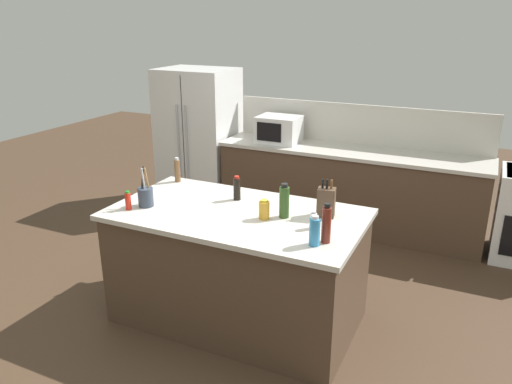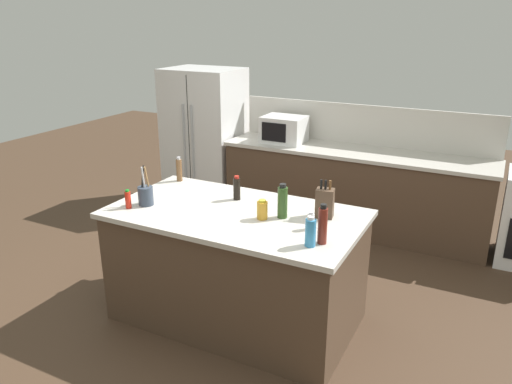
{
  "view_description": "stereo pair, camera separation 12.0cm",
  "coord_description": "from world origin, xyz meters",
  "px_view_note": "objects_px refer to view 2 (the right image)",
  "views": [
    {
      "loc": [
        1.65,
        -3.15,
        2.37
      ],
      "look_at": [
        0.0,
        0.35,
        0.99
      ],
      "focal_mm": 35.0,
      "sensor_mm": 36.0,
      "label": 1
    },
    {
      "loc": [
        1.76,
        -3.1,
        2.37
      ],
      "look_at": [
        0.0,
        0.35,
        0.99
      ],
      "focal_mm": 35.0,
      "sensor_mm": 36.0,
      "label": 2
    }
  ],
  "objects_px": {
    "hot_sauce_bottle": "(128,199)",
    "pepper_grinder": "(179,170)",
    "refrigerator": "(205,137)",
    "vinegar_bottle": "(323,225)",
    "olive_oil_bottle": "(283,202)",
    "honey_jar": "(262,210)",
    "dish_soap_bottle": "(310,232)",
    "knife_block": "(325,203)",
    "microwave": "(284,129)",
    "utensil_crock": "(146,195)",
    "salt_shaker": "(311,221)",
    "soy_sauce_bottle": "(237,188)"
  },
  "relations": [
    {
      "from": "hot_sauce_bottle",
      "to": "pepper_grinder",
      "type": "distance_m",
      "value": 0.74
    },
    {
      "from": "refrigerator",
      "to": "vinegar_bottle",
      "type": "height_order",
      "value": "refrigerator"
    },
    {
      "from": "vinegar_bottle",
      "to": "olive_oil_bottle",
      "type": "bearing_deg",
      "value": 145.41
    },
    {
      "from": "refrigerator",
      "to": "honey_jar",
      "type": "distance_m",
      "value": 3.01
    },
    {
      "from": "pepper_grinder",
      "to": "olive_oil_bottle",
      "type": "bearing_deg",
      "value": -17.23
    },
    {
      "from": "dish_soap_bottle",
      "to": "olive_oil_bottle",
      "type": "bearing_deg",
      "value": 134.96
    },
    {
      "from": "refrigerator",
      "to": "pepper_grinder",
      "type": "xyz_separation_m",
      "value": [
        0.89,
        -1.82,
        0.18
      ]
    },
    {
      "from": "knife_block",
      "to": "dish_soap_bottle",
      "type": "height_order",
      "value": "knife_block"
    },
    {
      "from": "dish_soap_bottle",
      "to": "vinegar_bottle",
      "type": "height_order",
      "value": "vinegar_bottle"
    },
    {
      "from": "vinegar_bottle",
      "to": "pepper_grinder",
      "type": "bearing_deg",
      "value": 157.78
    },
    {
      "from": "microwave",
      "to": "utensil_crock",
      "type": "height_order",
      "value": "utensil_crock"
    },
    {
      "from": "refrigerator",
      "to": "knife_block",
      "type": "distance_m",
      "value": 3.12
    },
    {
      "from": "microwave",
      "to": "hot_sauce_bottle",
      "type": "relative_size",
      "value": 3.19
    },
    {
      "from": "microwave",
      "to": "vinegar_bottle",
      "type": "xyz_separation_m",
      "value": [
        1.36,
        -2.42,
        -0.02
      ]
    },
    {
      "from": "salt_shaker",
      "to": "hot_sauce_bottle",
      "type": "distance_m",
      "value": 1.44
    },
    {
      "from": "utensil_crock",
      "to": "soy_sauce_bottle",
      "type": "distance_m",
      "value": 0.73
    },
    {
      "from": "microwave",
      "to": "utensil_crock",
      "type": "relative_size",
      "value": 1.52
    },
    {
      "from": "utensil_crock",
      "to": "vinegar_bottle",
      "type": "xyz_separation_m",
      "value": [
        1.49,
        -0.03,
        0.05
      ]
    },
    {
      "from": "salt_shaker",
      "to": "hot_sauce_bottle",
      "type": "relative_size",
      "value": 0.84
    },
    {
      "from": "soy_sauce_bottle",
      "to": "pepper_grinder",
      "type": "relative_size",
      "value": 0.9
    },
    {
      "from": "microwave",
      "to": "soy_sauce_bottle",
      "type": "bearing_deg",
      "value": -77.01
    },
    {
      "from": "olive_oil_bottle",
      "to": "vinegar_bottle",
      "type": "height_order",
      "value": "vinegar_bottle"
    },
    {
      "from": "microwave",
      "to": "olive_oil_bottle",
      "type": "distance_m",
      "value": 2.33
    },
    {
      "from": "utensil_crock",
      "to": "olive_oil_bottle",
      "type": "bearing_deg",
      "value": 13.21
    },
    {
      "from": "microwave",
      "to": "vinegar_bottle",
      "type": "distance_m",
      "value": 2.78
    },
    {
      "from": "refrigerator",
      "to": "soy_sauce_bottle",
      "type": "relative_size",
      "value": 8.6
    },
    {
      "from": "knife_block",
      "to": "salt_shaker",
      "type": "bearing_deg",
      "value": -102.35
    },
    {
      "from": "soy_sauce_bottle",
      "to": "vinegar_bottle",
      "type": "xyz_separation_m",
      "value": [
        0.9,
        -0.47,
        0.03
      ]
    },
    {
      "from": "soy_sauce_bottle",
      "to": "salt_shaker",
      "type": "distance_m",
      "value": 0.81
    },
    {
      "from": "salt_shaker",
      "to": "vinegar_bottle",
      "type": "bearing_deg",
      "value": -50.29
    },
    {
      "from": "soy_sauce_bottle",
      "to": "salt_shaker",
      "type": "bearing_deg",
      "value": -20.99
    },
    {
      "from": "microwave",
      "to": "soy_sauce_bottle",
      "type": "distance_m",
      "value": 2.01
    },
    {
      "from": "dish_soap_bottle",
      "to": "hot_sauce_bottle",
      "type": "bearing_deg",
      "value": -179.61
    },
    {
      "from": "olive_oil_bottle",
      "to": "hot_sauce_bottle",
      "type": "distance_m",
      "value": 1.21
    },
    {
      "from": "pepper_grinder",
      "to": "refrigerator",
      "type": "bearing_deg",
      "value": 116.13
    },
    {
      "from": "knife_block",
      "to": "salt_shaker",
      "type": "relative_size",
      "value": 2.26
    },
    {
      "from": "knife_block",
      "to": "pepper_grinder",
      "type": "relative_size",
      "value": 1.29
    },
    {
      "from": "olive_oil_bottle",
      "to": "salt_shaker",
      "type": "height_order",
      "value": "olive_oil_bottle"
    },
    {
      "from": "salt_shaker",
      "to": "pepper_grinder",
      "type": "xyz_separation_m",
      "value": [
        -1.46,
        0.48,
        0.05
      ]
    },
    {
      "from": "dish_soap_bottle",
      "to": "pepper_grinder",
      "type": "height_order",
      "value": "pepper_grinder"
    },
    {
      "from": "refrigerator",
      "to": "pepper_grinder",
      "type": "distance_m",
      "value": 2.03
    },
    {
      "from": "refrigerator",
      "to": "utensil_crock",
      "type": "relative_size",
      "value": 5.43
    },
    {
      "from": "olive_oil_bottle",
      "to": "refrigerator",
      "type": "bearing_deg",
      "value": 133.57
    },
    {
      "from": "utensil_crock",
      "to": "soy_sauce_bottle",
      "type": "bearing_deg",
      "value": 36.68
    },
    {
      "from": "utensil_crock",
      "to": "hot_sauce_bottle",
      "type": "bearing_deg",
      "value": -122.73
    },
    {
      "from": "olive_oil_bottle",
      "to": "vinegar_bottle",
      "type": "bearing_deg",
      "value": -34.59
    },
    {
      "from": "salt_shaker",
      "to": "vinegar_bottle",
      "type": "distance_m",
      "value": 0.24
    },
    {
      "from": "salt_shaker",
      "to": "hot_sauce_bottle",
      "type": "xyz_separation_m",
      "value": [
        -1.42,
        -0.27,
        0.01
      ]
    },
    {
      "from": "soy_sauce_bottle",
      "to": "dish_soap_bottle",
      "type": "bearing_deg",
      "value": -32.65
    },
    {
      "from": "knife_block",
      "to": "vinegar_bottle",
      "type": "distance_m",
      "value": 0.46
    }
  ]
}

